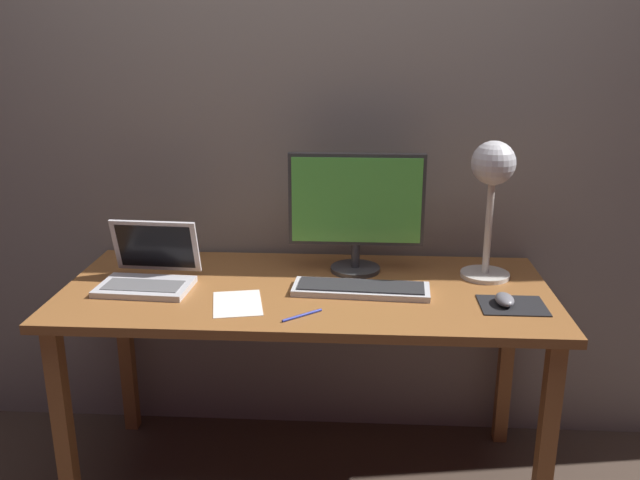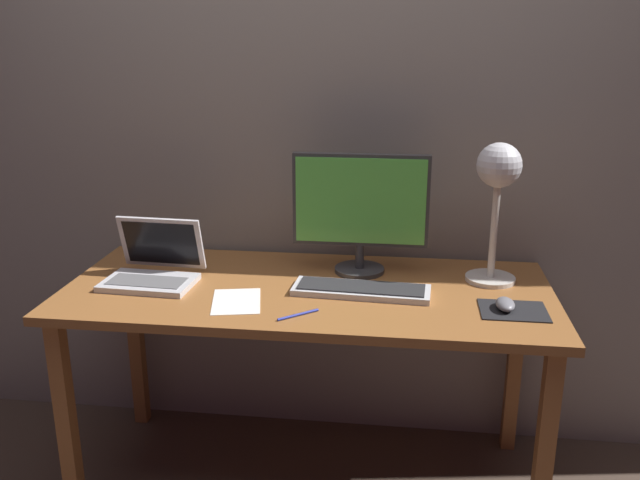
% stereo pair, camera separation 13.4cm
% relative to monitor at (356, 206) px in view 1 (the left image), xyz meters
% --- Properties ---
extents(ground_plane, '(4.80, 4.80, 0.00)m').
position_rel_monitor_xyz_m(ground_plane, '(-0.16, -0.17, -0.98)').
color(ground_plane, '#47382D').
rests_on(ground_plane, ground).
extents(back_wall, '(4.80, 0.06, 2.60)m').
position_rel_monitor_xyz_m(back_wall, '(-0.16, 0.23, 0.32)').
color(back_wall, gray).
rests_on(back_wall, ground).
extents(desk, '(1.60, 0.70, 0.74)m').
position_rel_monitor_xyz_m(desk, '(-0.16, -0.17, -0.31)').
color(desk, '#935B2D').
rests_on(desk, ground).
extents(monitor, '(0.46, 0.17, 0.42)m').
position_rel_monitor_xyz_m(monitor, '(0.00, 0.00, 0.00)').
color(monitor, '#38383A').
rests_on(monitor, desk).
extents(keyboard_main, '(0.45, 0.17, 0.03)m').
position_rel_monitor_xyz_m(keyboard_main, '(0.02, -0.20, -0.22)').
color(keyboard_main, silver).
rests_on(keyboard_main, desk).
extents(laptop, '(0.31, 0.26, 0.21)m').
position_rel_monitor_xyz_m(laptop, '(-0.68, -0.17, -0.18)').
color(laptop, silver).
rests_on(laptop, desk).
extents(desk_lamp, '(0.17, 0.17, 0.47)m').
position_rel_monitor_xyz_m(desk_lamp, '(0.45, -0.03, 0.11)').
color(desk_lamp, beige).
rests_on(desk_lamp, desk).
extents(mousepad, '(0.20, 0.16, 0.00)m').
position_rel_monitor_xyz_m(mousepad, '(0.49, -0.29, -0.23)').
color(mousepad, black).
rests_on(mousepad, desk).
extents(mouse, '(0.06, 0.10, 0.03)m').
position_rel_monitor_xyz_m(mouse, '(0.46, -0.29, -0.22)').
color(mouse, slate).
rests_on(mouse, mousepad).
extents(paper_sheet_near_mouse, '(0.19, 0.24, 0.00)m').
position_rel_monitor_xyz_m(paper_sheet_near_mouse, '(-0.36, -0.32, -0.23)').
color(paper_sheet_near_mouse, white).
rests_on(paper_sheet_near_mouse, desk).
extents(pen, '(0.11, 0.10, 0.01)m').
position_rel_monitor_xyz_m(pen, '(-0.15, -0.41, -0.23)').
color(pen, '#2633A5').
rests_on(pen, desk).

